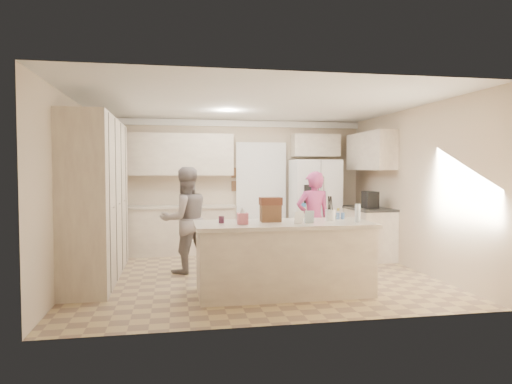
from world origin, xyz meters
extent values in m
cube|color=tan|center=(0.00, 0.00, -0.01)|extent=(5.20, 4.60, 0.02)
cube|color=white|center=(0.00, 0.00, 2.61)|extent=(5.20, 4.60, 0.02)
cube|color=beige|center=(0.00, 2.31, 1.30)|extent=(5.20, 0.02, 2.60)
cube|color=beige|center=(0.00, -2.31, 1.30)|extent=(5.20, 0.02, 2.60)
cube|color=beige|center=(-2.61, 0.00, 1.30)|extent=(0.02, 4.60, 2.60)
cube|color=beige|center=(2.61, 0.00, 1.30)|extent=(0.02, 4.60, 2.60)
cube|color=white|center=(0.00, 2.26, 2.53)|extent=(5.20, 0.08, 0.12)
cube|color=beige|center=(-2.30, 0.20, 1.18)|extent=(0.60, 2.60, 2.35)
cube|color=beige|center=(-1.15, 2.00, 0.44)|extent=(2.20, 0.60, 0.88)
cube|color=beige|center=(-1.15, 1.99, 0.90)|extent=(2.24, 0.63, 0.04)
cube|color=beige|center=(-1.15, 2.12, 1.90)|extent=(2.20, 0.35, 0.80)
cube|color=black|center=(0.55, 2.28, 1.05)|extent=(0.90, 0.06, 2.10)
cube|color=white|center=(0.55, 2.24, 1.05)|extent=(1.02, 0.03, 2.22)
cube|color=brown|center=(0.02, 2.27, 1.55)|extent=(0.15, 0.02, 0.20)
cube|color=brown|center=(0.02, 2.27, 1.28)|extent=(0.15, 0.02, 0.20)
cube|color=white|center=(1.55, 1.82, 0.90)|extent=(0.91, 0.72, 1.80)
cube|color=gray|center=(1.55, 1.46, 0.90)|extent=(0.02, 0.02, 1.78)
cube|color=black|center=(1.33, 1.45, 1.15)|extent=(0.22, 0.03, 0.35)
cylinder|color=silver|center=(1.50, 1.45, 1.05)|extent=(0.02, 0.02, 0.85)
cylinder|color=silver|center=(1.60, 1.45, 1.05)|extent=(0.02, 0.02, 0.85)
cube|color=beige|center=(1.65, 2.12, 2.10)|extent=(0.95, 0.35, 0.45)
cube|color=beige|center=(2.30, 1.00, 0.44)|extent=(0.60, 1.20, 0.88)
cube|color=#2D2B28|center=(2.29, 1.00, 0.90)|extent=(0.63, 1.24, 0.04)
cube|color=beige|center=(2.43, 1.20, 1.95)|extent=(0.35, 1.50, 0.70)
cube|color=black|center=(2.25, 0.80, 1.07)|extent=(0.22, 0.28, 0.30)
cube|color=beige|center=(0.20, -1.10, 0.44)|extent=(2.20, 0.90, 0.88)
cube|color=beige|center=(0.20, -1.10, 0.90)|extent=(2.28, 0.96, 0.05)
cylinder|color=white|center=(0.85, -1.05, 1.00)|extent=(0.13, 0.13, 0.15)
cube|color=#D36577|center=(-0.35, -1.20, 1.00)|extent=(0.13, 0.13, 0.14)
cone|color=white|center=(-0.35, -1.20, 1.10)|extent=(0.08, 0.08, 0.08)
cube|color=brown|center=(0.05, -1.00, 1.04)|extent=(0.26, 0.18, 0.22)
cube|color=#592D1E|center=(0.05, -1.00, 1.20)|extent=(0.28, 0.20, 0.10)
cylinder|color=#59263F|center=(-0.60, -1.05, 0.97)|extent=(0.07, 0.07, 0.09)
cube|color=white|center=(0.35, -1.30, 1.01)|extent=(0.12, 0.06, 0.16)
cube|color=silver|center=(0.50, -1.25, 1.01)|extent=(0.12, 0.05, 0.16)
cylinder|color=silver|center=(1.15, -1.25, 1.04)|extent=(0.07, 0.07, 0.24)
cylinder|color=#527BB8|center=(1.02, -0.88, 0.97)|extent=(0.05, 0.05, 0.09)
cylinder|color=#527BB8|center=(1.09, -0.88, 0.97)|extent=(0.05, 0.05, 0.09)
imported|color=#9B9693|center=(-1.02, 0.36, 0.82)|extent=(0.97, 0.86, 1.65)
imported|color=#B2459C|center=(1.06, 0.37, 0.79)|extent=(0.58, 0.39, 1.58)
camera|label=1|loc=(-1.19, -6.81, 1.60)|focal=32.00mm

